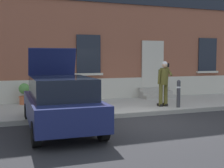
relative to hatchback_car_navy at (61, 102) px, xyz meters
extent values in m
plane|color=#232326|center=(2.61, 0.17, -0.80)|extent=(80.00, 80.00, 0.00)
cube|color=#99968E|center=(2.61, 2.97, -0.72)|extent=(24.00, 3.60, 0.15)
cube|color=gray|center=(2.61, 1.11, -0.72)|extent=(24.00, 0.12, 0.15)
cube|color=brown|center=(2.61, 5.47, 2.95)|extent=(24.00, 1.40, 7.50)
cube|color=#BCB7A8|center=(2.61, 4.75, -0.25)|extent=(24.00, 0.08, 1.10)
cube|color=brown|center=(5.39, 4.74, 0.88)|extent=(1.00, 0.08, 2.10)
cube|color=#BCB7A8|center=(5.39, 4.72, 0.93)|extent=(1.16, 0.06, 2.24)
cube|color=black|center=(2.19, 4.74, 1.40)|extent=(1.10, 0.06, 1.70)
cube|color=#BCB7A8|center=(2.19, 4.71, 0.50)|extent=(1.30, 0.12, 0.10)
cube|color=black|center=(8.59, 4.74, 1.40)|extent=(1.10, 0.06, 1.70)
cube|color=#BCB7A8|center=(8.59, 4.71, 0.50)|extent=(1.30, 0.12, 0.10)
cube|color=#9E998E|center=(5.39, 3.97, -0.57)|extent=(1.56, 0.32, 0.16)
cube|color=#9E998E|center=(5.39, 4.29, -0.49)|extent=(1.56, 0.32, 0.32)
cube|color=#9E998E|center=(5.39, 4.61, -0.41)|extent=(1.56, 0.32, 0.48)
cube|color=#161E4C|center=(0.00, 0.02, -0.18)|extent=(1.85, 4.04, 0.64)
cube|color=black|center=(0.00, -0.13, 0.42)|extent=(1.60, 2.44, 0.56)
cube|color=black|center=(0.05, 2.03, -0.40)|extent=(1.66, 0.14, 0.20)
cube|color=yellow|center=(0.05, 2.03, -0.22)|extent=(0.52, 0.03, 0.12)
cube|color=#B21414|center=(-0.70, 2.05, 0.04)|extent=(0.16, 0.04, 0.18)
cube|color=#B21414|center=(0.81, 2.01, 0.04)|extent=(0.16, 0.04, 0.18)
cube|color=#161E4C|center=(0.03, 1.47, 1.10)|extent=(1.50, 0.40, 0.87)
cylinder|color=black|center=(-0.83, -1.36, -0.50)|extent=(0.22, 0.61, 0.60)
cylinder|color=black|center=(0.76, -1.40, -0.50)|extent=(0.22, 0.61, 0.60)
cylinder|color=black|center=(-0.76, 1.44, -0.50)|extent=(0.22, 0.61, 0.60)
cylinder|color=black|center=(0.83, 1.40, -0.50)|extent=(0.22, 0.61, 0.60)
cylinder|color=#333338|center=(4.79, 1.52, -0.17)|extent=(0.14, 0.14, 0.95)
sphere|color=#333338|center=(4.79, 1.52, 0.32)|extent=(0.15, 0.15, 0.15)
cylinder|color=silver|center=(4.79, 1.52, 0.12)|extent=(0.15, 0.15, 0.06)
cylinder|color=#514C1E|center=(4.26, 1.94, -0.20)|extent=(0.15, 0.15, 0.82)
cube|color=black|center=(4.26, 2.00, -0.60)|extent=(0.12, 0.28, 0.10)
cylinder|color=#514C1E|center=(4.48, 1.94, -0.20)|extent=(0.15, 0.15, 0.82)
cube|color=black|center=(4.48, 2.00, -0.60)|extent=(0.12, 0.28, 0.10)
cylinder|color=#514C1E|center=(4.37, 1.91, 0.52)|extent=(0.34, 0.40, 0.65)
sphere|color=tan|center=(4.37, 1.86, 0.97)|extent=(0.22, 0.22, 0.22)
sphere|color=silver|center=(4.37, 1.86, 1.00)|extent=(0.21, 0.21, 0.21)
cylinder|color=#514C1E|center=(4.15, 1.88, 0.51)|extent=(0.09, 0.15, 0.57)
cylinder|color=#514C1E|center=(4.57, 1.88, 0.73)|extent=(0.09, 0.44, 0.39)
cube|color=black|center=(4.52, 1.84, 0.95)|extent=(0.07, 0.02, 0.15)
cylinder|color=#B25B38|center=(-0.63, 4.35, -0.48)|extent=(0.40, 0.40, 0.34)
cylinder|color=#B25B38|center=(-0.63, 4.35, -0.34)|extent=(0.44, 0.44, 0.05)
cylinder|color=#47331E|center=(-0.63, 4.35, -0.19)|extent=(0.04, 0.04, 0.24)
sphere|color=#4C843D|center=(-0.63, 4.35, -0.01)|extent=(0.44, 0.44, 0.44)
sphere|color=#4C843D|center=(-0.53, 4.30, -0.11)|extent=(0.24, 0.24, 0.24)
camera|label=1|loc=(-1.59, -8.28, 1.22)|focal=48.64mm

